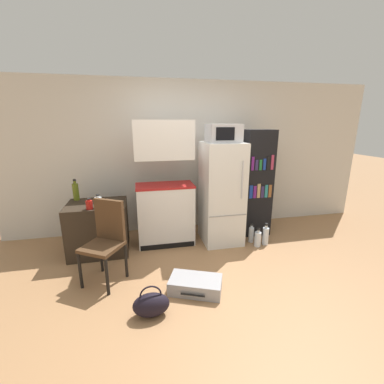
% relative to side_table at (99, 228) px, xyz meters
% --- Properties ---
extents(ground_plane, '(24.00, 24.00, 0.00)m').
position_rel_side_table_xyz_m(ground_plane, '(1.40, -1.28, -0.37)').
color(ground_plane, '#A3754C').
extents(wall_back, '(6.40, 0.10, 2.51)m').
position_rel_side_table_xyz_m(wall_back, '(1.60, 0.72, 0.89)').
color(wall_back, beige).
rests_on(wall_back, ground_plane).
extents(side_table, '(0.81, 0.63, 0.74)m').
position_rel_side_table_xyz_m(side_table, '(0.00, 0.00, 0.00)').
color(side_table, '#2D2319').
rests_on(side_table, ground_plane).
extents(kitchen_hutch, '(0.86, 0.46, 1.88)m').
position_rel_side_table_xyz_m(kitchen_hutch, '(0.98, 0.09, 0.48)').
color(kitchen_hutch, white).
rests_on(kitchen_hutch, ground_plane).
extents(refrigerator, '(0.59, 0.66, 1.56)m').
position_rel_side_table_xyz_m(refrigerator, '(1.85, -0.00, 0.41)').
color(refrigerator, silver).
rests_on(refrigerator, ground_plane).
extents(microwave, '(0.46, 0.42, 0.26)m').
position_rel_side_table_xyz_m(microwave, '(1.85, -0.00, 1.32)').
color(microwave, '#B7B7BC').
rests_on(microwave, refrigerator).
extents(bookshelf, '(0.47, 0.34, 1.73)m').
position_rel_side_table_xyz_m(bookshelf, '(2.50, 0.15, 0.50)').
color(bookshelf, black).
rests_on(bookshelf, ground_plane).
extents(bottle_ketchup_red, '(0.08, 0.08, 0.15)m').
position_rel_side_table_xyz_m(bottle_ketchup_red, '(-0.05, -0.23, 0.43)').
color(bottle_ketchup_red, '#AD1914').
rests_on(bottle_ketchup_red, side_table).
extents(bottle_olive_oil, '(0.08, 0.08, 0.31)m').
position_rel_side_table_xyz_m(bottle_olive_oil, '(-0.30, 0.23, 0.50)').
color(bottle_olive_oil, '#566619').
rests_on(bottle_olive_oil, side_table).
extents(bottle_clear_short, '(0.09, 0.09, 0.18)m').
position_rel_side_table_xyz_m(bottle_clear_short, '(0.06, -0.19, 0.45)').
color(bottle_clear_short, silver).
rests_on(bottle_clear_short, side_table).
extents(chair, '(0.55, 0.55, 0.98)m').
position_rel_side_table_xyz_m(chair, '(0.20, -0.73, 0.20)').
color(chair, black).
rests_on(chair, ground_plane).
extents(suitcase_large_flat, '(0.66, 0.52, 0.16)m').
position_rel_side_table_xyz_m(suitcase_large_flat, '(1.16, -1.20, -0.29)').
color(suitcase_large_flat, '#99999E').
rests_on(suitcase_large_flat, ground_plane).
extents(handbag, '(0.36, 0.20, 0.33)m').
position_rel_side_table_xyz_m(handbag, '(0.65, -1.48, -0.25)').
color(handbag, black).
rests_on(handbag, ground_plane).
extents(water_bottle_front, '(0.08, 0.08, 0.31)m').
position_rel_side_table_xyz_m(water_bottle_front, '(2.30, -0.18, -0.24)').
color(water_bottle_front, silver).
rests_on(water_bottle_front, ground_plane).
extents(water_bottle_middle, '(0.10, 0.10, 0.29)m').
position_rel_side_table_xyz_m(water_bottle_middle, '(2.34, -0.34, -0.25)').
color(water_bottle_middle, silver).
rests_on(water_bottle_middle, ground_plane).
extents(water_bottle_back, '(0.09, 0.09, 0.35)m').
position_rel_side_table_xyz_m(water_bottle_back, '(2.48, -0.31, -0.22)').
color(water_bottle_back, silver).
rests_on(water_bottle_back, ground_plane).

